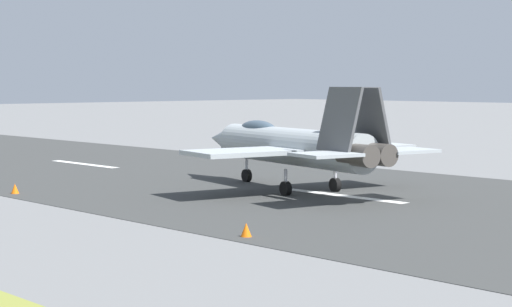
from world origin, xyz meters
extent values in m
plane|color=slate|center=(0.00, 0.00, 0.00)|extent=(400.00, 400.00, 0.00)
cube|color=#383938|center=(0.00, 0.00, 0.01)|extent=(240.00, 26.00, 0.02)
cube|color=white|center=(-0.06, 0.00, 0.02)|extent=(8.00, 0.70, 0.00)
cube|color=white|center=(24.82, 0.00, 0.02)|extent=(8.00, 0.70, 0.00)
cylinder|color=#A5ADB1|center=(3.56, 0.15, 2.41)|extent=(12.75, 4.51, 2.02)
cone|color=#A5ADB1|center=(11.15, -1.41, 2.41)|extent=(3.19, 2.27, 1.72)
ellipsoid|color=#3F5160|center=(7.04, -0.56, 3.17)|extent=(3.75, 1.80, 1.10)
cylinder|color=#47423D|center=(-2.66, 1.99, 2.41)|extent=(2.38, 1.52, 1.10)
cylinder|color=#47423D|center=(-2.88, 0.91, 2.41)|extent=(2.38, 1.52, 1.10)
cube|color=#A5ADB1|center=(3.34, 4.05, 2.31)|extent=(4.44, 6.09, 0.24)
cube|color=#A5ADB1|center=(1.82, -3.34, 2.31)|extent=(4.44, 6.09, 0.24)
cube|color=#A5ADB1|center=(-2.29, 3.80, 2.51)|extent=(2.91, 3.23, 0.16)
cube|color=#A5ADB1|center=(-3.26, -0.90, 2.51)|extent=(2.91, 3.23, 0.16)
cube|color=#4B4C4F|center=(-1.64, 2.14, 4.11)|extent=(2.74, 1.45, 3.14)
cube|color=#4B4C4F|center=(-2.00, 0.37, 4.11)|extent=(2.74, 1.45, 3.14)
cylinder|color=silver|center=(8.30, -0.82, 0.70)|extent=(0.18, 0.18, 1.40)
cylinder|color=black|center=(8.30, -0.82, 0.38)|extent=(0.80, 0.45, 0.76)
cylinder|color=silver|center=(2.12, 2.08, 0.70)|extent=(0.18, 0.18, 1.40)
cylinder|color=black|center=(2.12, 2.08, 0.38)|extent=(0.80, 0.45, 0.76)
cylinder|color=silver|center=(1.47, -1.05, 0.70)|extent=(0.18, 0.18, 1.40)
cylinder|color=black|center=(1.47, -1.05, 0.38)|extent=(0.80, 0.45, 0.76)
cube|color=#1E2338|center=(14.15, -11.39, 0.43)|extent=(0.24, 0.36, 0.87)
cube|color=yellow|center=(14.15, -11.39, 1.08)|extent=(0.38, 0.50, 0.59)
sphere|color=tan|center=(14.15, -11.39, 1.53)|extent=(0.22, 0.22, 0.22)
cylinder|color=yellow|center=(14.23, -11.68, 1.04)|extent=(0.10, 0.10, 0.56)
cylinder|color=yellow|center=(14.08, -11.10, 1.04)|extent=(0.10, 0.10, 0.56)
cone|color=orange|center=(-5.72, 12.03, 0.28)|extent=(0.44, 0.44, 0.55)
cone|color=orange|center=(12.46, 12.03, 0.28)|extent=(0.44, 0.44, 0.55)
camera|label=1|loc=(-30.61, 34.76, 5.87)|focal=62.68mm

